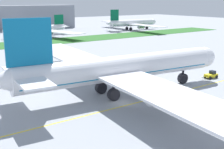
{
  "coord_description": "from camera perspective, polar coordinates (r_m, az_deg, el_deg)",
  "views": [
    {
      "loc": [
        -37.86,
        -49.49,
        22.1
      ],
      "look_at": [
        3.98,
        9.03,
        4.07
      ],
      "focal_mm": 47.88,
      "sensor_mm": 36.0,
      "label": 1
    }
  ],
  "objects": [
    {
      "name": "airliner_foreground",
      "position": [
        70.06,
        1.27,
        1.09
      ],
      "size": [
        61.35,
        98.64,
        18.75
      ],
      "color": "white",
      "rests_on": "ground"
    },
    {
      "name": "apron_taxi_line",
      "position": [
        64.76,
        2.73,
        -5.9
      ],
      "size": [
        280.0,
        0.36,
        0.01
      ],
      "primitive_type": "cube",
      "color": "yellow",
      "rests_on": "ground"
    },
    {
      "name": "parked_airliner_far_right",
      "position": [
        227.21,
        3.72,
        9.78
      ],
      "size": [
        45.93,
        72.68,
        15.35
      ],
      "color": "white",
      "rests_on": "ground"
    },
    {
      "name": "parked_airliner_far_centre",
      "position": [
        195.38,
        -13.86,
        8.44
      ],
      "size": [
        46.68,
        76.8,
        12.65
      ],
      "color": "white",
      "rests_on": "ground"
    },
    {
      "name": "terminal_building",
      "position": [
        239.66,
        -20.0,
        10.11
      ],
      "size": [
        108.84,
        20.0,
        18.0
      ],
      "primitive_type": "cube",
      "color": "gray",
      "rests_on": "ground"
    },
    {
      "name": "ground_crew_wingwalker_port",
      "position": [
        80.41,
        6.12,
        -1.24
      ],
      "size": [
        0.52,
        0.39,
        1.6
      ],
      "color": "black",
      "rests_on": "ground"
    },
    {
      "name": "ground_plane",
      "position": [
        66.12,
        1.75,
        -5.46
      ],
      "size": [
        600.0,
        600.0,
        0.0
      ],
      "primitive_type": "plane",
      "color": "#9399A0",
      "rests_on": "ground"
    },
    {
      "name": "pushback_tug",
      "position": [
        91.24,
        18.42,
        -0.05
      ],
      "size": [
        5.67,
        2.6,
        2.16
      ],
      "color": "yellow",
      "rests_on": "ground"
    }
  ]
}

